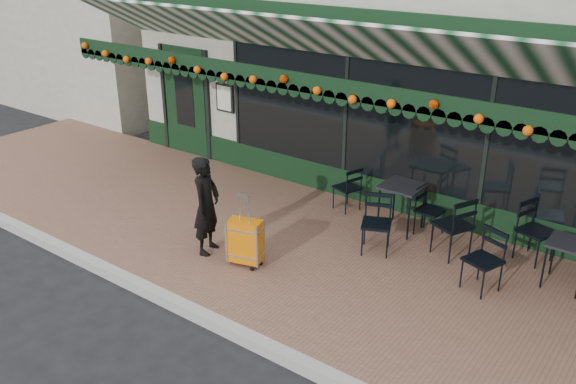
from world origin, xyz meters
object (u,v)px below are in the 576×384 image
Objects in this scene: chair_b_left at (347,188)px; chair_b_right at (430,211)px; woman at (206,205)px; cafe_table_b at (403,189)px; cafe_table_a at (570,247)px; chair_b_front at (376,225)px; suitcase at (245,242)px; chair_a_right at (536,232)px; chair_a_left at (453,226)px; chair_a_front at (483,261)px.

chair_b_right reaches higher than chair_b_left.
woman reaches higher than chair_b_right.
cafe_table_a is at bearing -5.05° from cafe_table_b.
chair_b_front reaches higher than chair_b_right.
chair_b_front is at bearing -87.15° from cafe_table_b.
chair_a_right is at bearing 21.98° from suitcase.
suitcase is 4.24m from cafe_table_a.
chair_a_right is at bearing 144.22° from chair_a_left.
chair_b_left is 1.49m from chair_b_right.
woman is at bearing -129.80° from cafe_table_b.
chair_a_front is 1.61m from chair_b_right.
cafe_table_a is at bearing -9.53° from chair_b_front.
chair_b_right is (0.43, 0.11, -0.29)m from cafe_table_b.
chair_a_left is 1.22× the size of chair_b_left.
suitcase is at bearing -23.51° from chair_a_left.
chair_b_front is at bearing 138.37° from chair_a_right.
chair_a_front is at bearing -86.23° from woman.
woman is 1.68× the size of chair_b_front.
chair_b_front is at bearing -34.20° from chair_a_left.
cafe_table_b is 1.98m from chair_a_right.
chair_a_left reaches higher than chair_a_right.
chair_a_right reaches higher than chair_b_front.
chair_a_front reaches higher than cafe_table_b.
chair_b_right is (1.65, 2.38, 0.04)m from suitcase.
chair_a_front is 2.91m from chair_b_left.
woman reaches higher than chair_a_right.
suitcase is at bearing 146.45° from chair_a_right.
chair_a_left is 0.94m from chair_a_front.
suitcase is at bearing 13.49° from chair_b_left.
cafe_table_b is (1.23, 2.27, 0.32)m from suitcase.
chair_b_left is 0.89× the size of chair_b_front.
suitcase is 2.94m from chair_a_left.
chair_a_right is at bearing 95.08° from chair_a_front.
chair_a_front is (1.64, -0.95, -0.25)m from cafe_table_b.
suitcase reaches higher than cafe_table_b.
cafe_table_b is (-2.48, 0.22, 0.09)m from cafe_table_a.
chair_b_left is at bearing -36.23° from woman.
cafe_table_b is 0.89× the size of chair_a_front.
chair_a_right is (0.99, 0.56, -0.03)m from chair_a_left.
cafe_table_a is at bearing -113.41° from chair_a_right.
chair_a_left is 1.08× the size of chair_b_front.
chair_b_front is (-1.59, 0.09, 0.01)m from chair_a_front.
woman is 2.44m from chair_b_front.
woman is 1.94× the size of cafe_table_b.
woman reaches higher than suitcase.
chair_b_right is at bearing 106.50° from chair_b_left.
woman is 3.50m from chair_a_left.
chair_a_left reaches higher than chair_a_front.
cafe_table_b is (1.91, 2.29, -0.05)m from woman.
chair_a_right is 1.05× the size of chair_a_front.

